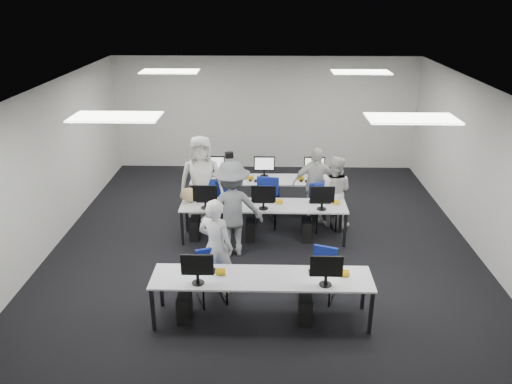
{
  "coord_description": "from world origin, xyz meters",
  "views": [
    {
      "loc": [
        0.07,
        -8.6,
        4.6
      ],
      "look_at": [
        -0.14,
        0.19,
        1.0
      ],
      "focal_mm": 35.0,
      "sensor_mm": 36.0,
      "label": 1
    }
  ],
  "objects_px": {
    "student_1": "(334,192)",
    "student_0": "(216,247)",
    "desk_mid": "(263,207)",
    "chair_2": "(218,211)",
    "student_3": "(315,185)",
    "chair_3": "(266,210)",
    "desk_front": "(262,280)",
    "photographer": "(232,209)",
    "chair_5": "(208,205)",
    "chair_1": "(321,283)",
    "student_2": "(202,180)",
    "chair_0": "(212,286)",
    "chair_6": "(262,207)",
    "chair_4": "(322,215)",
    "chair_7": "(321,209)"
  },
  "relations": [
    {
      "from": "student_1",
      "to": "student_0",
      "type": "bearing_deg",
      "value": 66.81
    },
    {
      "from": "desk_mid",
      "to": "chair_2",
      "type": "relative_size",
      "value": 3.63
    },
    {
      "from": "student_1",
      "to": "student_3",
      "type": "relative_size",
      "value": 0.93
    },
    {
      "from": "desk_mid",
      "to": "chair_3",
      "type": "relative_size",
      "value": 3.29
    },
    {
      "from": "desk_front",
      "to": "photographer",
      "type": "relative_size",
      "value": 1.77
    },
    {
      "from": "chair_2",
      "to": "chair_5",
      "type": "relative_size",
      "value": 0.92
    },
    {
      "from": "chair_1",
      "to": "chair_3",
      "type": "relative_size",
      "value": 0.85
    },
    {
      "from": "student_2",
      "to": "student_3",
      "type": "distance_m",
      "value": 2.35
    },
    {
      "from": "chair_1",
      "to": "chair_3",
      "type": "height_order",
      "value": "chair_3"
    },
    {
      "from": "chair_0",
      "to": "chair_6",
      "type": "relative_size",
      "value": 1.02
    },
    {
      "from": "student_1",
      "to": "student_3",
      "type": "height_order",
      "value": "student_3"
    },
    {
      "from": "chair_6",
      "to": "student_2",
      "type": "distance_m",
      "value": 1.43
    },
    {
      "from": "chair_2",
      "to": "student_2",
      "type": "distance_m",
      "value": 0.75
    },
    {
      "from": "chair_0",
      "to": "chair_4",
      "type": "height_order",
      "value": "chair_4"
    },
    {
      "from": "student_0",
      "to": "chair_7",
      "type": "bearing_deg",
      "value": -101.88
    },
    {
      "from": "desk_front",
      "to": "chair_6",
      "type": "height_order",
      "value": "chair_6"
    },
    {
      "from": "chair_6",
      "to": "student_2",
      "type": "relative_size",
      "value": 0.44
    },
    {
      "from": "chair_5",
      "to": "chair_4",
      "type": "bearing_deg",
      "value": -6.05
    },
    {
      "from": "chair_5",
      "to": "chair_6",
      "type": "relative_size",
      "value": 1.16
    },
    {
      "from": "chair_4",
      "to": "chair_6",
      "type": "distance_m",
      "value": 1.31
    },
    {
      "from": "student_3",
      "to": "chair_6",
      "type": "bearing_deg",
      "value": 175.45
    },
    {
      "from": "student_3",
      "to": "photographer",
      "type": "distance_m",
      "value": 2.2
    },
    {
      "from": "chair_0",
      "to": "chair_5",
      "type": "height_order",
      "value": "chair_5"
    },
    {
      "from": "chair_1",
      "to": "chair_7",
      "type": "xyz_separation_m",
      "value": [
        0.26,
        2.78,
        0.05
      ]
    },
    {
      "from": "chair_5",
      "to": "chair_7",
      "type": "distance_m",
      "value": 2.41
    },
    {
      "from": "desk_mid",
      "to": "student_1",
      "type": "height_order",
      "value": "student_1"
    },
    {
      "from": "chair_2",
      "to": "student_1",
      "type": "bearing_deg",
      "value": -10.48
    },
    {
      "from": "student_2",
      "to": "desk_mid",
      "type": "bearing_deg",
      "value": -38.45
    },
    {
      "from": "chair_7",
      "to": "photographer",
      "type": "height_order",
      "value": "photographer"
    },
    {
      "from": "chair_2",
      "to": "student_1",
      "type": "height_order",
      "value": "student_1"
    },
    {
      "from": "chair_6",
      "to": "student_3",
      "type": "xyz_separation_m",
      "value": [
        1.09,
        -0.06,
        0.55
      ]
    },
    {
      "from": "chair_6",
      "to": "photographer",
      "type": "distance_m",
      "value": 1.75
    },
    {
      "from": "chair_1",
      "to": "chair_6",
      "type": "relative_size",
      "value": 1.0
    },
    {
      "from": "chair_4",
      "to": "student_2",
      "type": "relative_size",
      "value": 0.5
    },
    {
      "from": "chair_1",
      "to": "student_3",
      "type": "height_order",
      "value": "student_3"
    },
    {
      "from": "student_1",
      "to": "desk_front",
      "type": "bearing_deg",
      "value": 83.86
    },
    {
      "from": "chair_3",
      "to": "student_0",
      "type": "relative_size",
      "value": 0.6
    },
    {
      "from": "chair_3",
      "to": "chair_4",
      "type": "xyz_separation_m",
      "value": [
        1.15,
        -0.18,
        -0.01
      ]
    },
    {
      "from": "student_0",
      "to": "student_2",
      "type": "bearing_deg",
      "value": -53.76
    },
    {
      "from": "chair_5",
      "to": "student_1",
      "type": "bearing_deg",
      "value": -1.59
    },
    {
      "from": "chair_6",
      "to": "chair_5",
      "type": "bearing_deg",
      "value": 172.58
    },
    {
      "from": "desk_front",
      "to": "chair_1",
      "type": "height_order",
      "value": "chair_1"
    },
    {
      "from": "chair_6",
      "to": "chair_2",
      "type": "bearing_deg",
      "value": -171.68
    },
    {
      "from": "student_2",
      "to": "photographer",
      "type": "distance_m",
      "value": 1.57
    },
    {
      "from": "student_2",
      "to": "desk_front",
      "type": "bearing_deg",
      "value": -76.06
    },
    {
      "from": "student_3",
      "to": "desk_mid",
      "type": "bearing_deg",
      "value": -141.84
    },
    {
      "from": "student_1",
      "to": "student_3",
      "type": "xyz_separation_m",
      "value": [
        -0.38,
        0.22,
        0.06
      ]
    },
    {
      "from": "student_0",
      "to": "student_1",
      "type": "distance_m",
      "value": 3.32
    },
    {
      "from": "photographer",
      "to": "desk_front",
      "type": "bearing_deg",
      "value": 92.48
    },
    {
      "from": "chair_2",
      "to": "student_1",
      "type": "relative_size",
      "value": 0.58
    }
  ]
}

